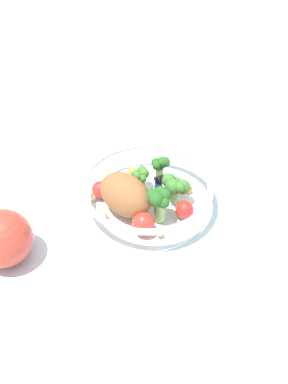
% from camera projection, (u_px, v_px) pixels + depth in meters
% --- Properties ---
extents(ground_plane, '(2.40, 2.40, 0.00)m').
position_uv_depth(ground_plane, '(147.00, 206.00, 0.67)').
color(ground_plane, silver).
extents(food_container, '(0.20, 0.20, 0.07)m').
position_uv_depth(food_container, '(141.00, 193.00, 0.65)').
color(food_container, white).
rests_on(food_container, ground_plane).
extents(loose_apple, '(0.08, 0.08, 0.09)m').
position_uv_depth(loose_apple, '(2.00, 237.00, 0.57)').
color(loose_apple, '#BC3828').
rests_on(loose_apple, ground_plane).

